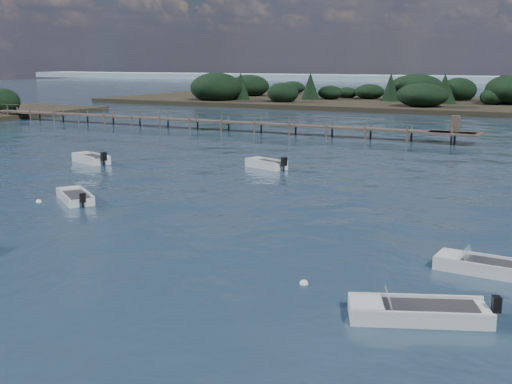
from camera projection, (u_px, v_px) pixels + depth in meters
The scene contains 10 objects.
ground at pixel (439, 130), 74.42m from camera, with size 400.00×400.00×0.00m, color #182A3A.
tender_far_white at pixel (266, 166), 48.01m from camera, with size 3.78×2.42×1.28m.
dinghy_mid_grey at pixel (75, 198), 36.78m from camera, with size 3.90×3.36×1.04m.
dinghy_mid_white_b at pixel (489, 269), 24.26m from camera, with size 4.32×1.75×1.06m.
tender_far_grey at pixel (91, 160), 50.53m from camera, with size 4.15×2.73×1.33m.
dinghy_mid_white_a at pixel (418, 314), 19.94m from camera, with size 4.61×3.12×1.08m.
buoy_b at pixel (304, 284), 23.06m from camera, with size 0.32×0.32×0.32m, color white.
buoy_c at pixel (39, 202), 36.43m from camera, with size 0.32×0.32×0.32m, color white.
jetty at pixel (225, 122), 73.61m from camera, with size 64.50×3.20×3.40m.
distant_haze at pixel (304, 80), 262.85m from camera, with size 280.00×20.00×2.40m, color #97AFBB.
Camera 1 is at (15.43, -15.77, 7.88)m, focal length 45.00 mm.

